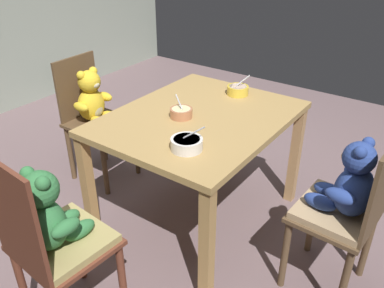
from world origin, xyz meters
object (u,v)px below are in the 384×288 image
porridge_bowl_terracotta_center (181,113)px  metal_pail (72,92)px  porridge_bowl_white_near_left (187,144)px  porridge_bowl_yellow_near_right (238,90)px  dining_table (199,130)px  teddy_chair_near_front (347,197)px  teddy_chair_near_left (51,229)px  teddy_chair_far_center (93,106)px

porridge_bowl_terracotta_center → metal_pail: 2.33m
porridge_bowl_white_near_left → porridge_bowl_yellow_near_right: bearing=11.4°
dining_table → teddy_chair_near_front: size_ratio=1.26×
teddy_chair_near_front → porridge_bowl_yellow_near_right: size_ratio=6.60×
teddy_chair_near_front → porridge_bowl_white_near_left: teddy_chair_near_front is taller
teddy_chair_near_left → porridge_bowl_terracotta_center: size_ratio=7.36×
dining_table → teddy_chair_far_center: teddy_chair_far_center is taller
porridge_bowl_yellow_near_right → teddy_chair_near_front: bearing=-118.1°
porridge_bowl_yellow_near_right → porridge_bowl_white_near_left: (-0.75, -0.15, 0.00)m
teddy_chair_near_left → porridge_bowl_yellow_near_right: bearing=0.8°
dining_table → teddy_chair_near_front: 0.89m
dining_table → metal_pail: dining_table is taller
teddy_chair_far_center → teddy_chair_near_front: teddy_chair_near_front is taller
teddy_chair_near_front → teddy_chair_near_left: bearing=48.1°
teddy_chair_far_center → porridge_bowl_terracotta_center: size_ratio=6.87×
teddy_chair_near_front → metal_pail: teddy_chair_near_front is taller
dining_table → teddy_chair_near_front: bearing=-93.7°
porridge_bowl_yellow_near_right → porridge_bowl_white_near_left: bearing=-168.6°
porridge_bowl_white_near_left → dining_table: bearing=25.9°
teddy_chair_near_left → porridge_bowl_white_near_left: teddy_chair_near_left is taller
teddy_chair_near_left → porridge_bowl_yellow_near_right: teddy_chair_near_left is taller
teddy_chair_near_front → porridge_bowl_terracotta_center: teddy_chair_near_front is taller
teddy_chair_near_front → metal_pail: (0.83, 3.03, -0.44)m
porridge_bowl_yellow_near_right → porridge_bowl_terracotta_center: 0.49m
porridge_bowl_yellow_near_right → metal_pail: size_ratio=0.57×
porridge_bowl_white_near_left → teddy_chair_near_left: bearing=160.4°
teddy_chair_near_left → porridge_bowl_white_near_left: size_ratio=5.82×
teddy_chair_far_center → teddy_chair_near_front: size_ratio=0.99×
dining_table → teddy_chair_near_front: (-0.06, -0.88, -0.07)m
teddy_chair_far_center → metal_pail: 1.54m
dining_table → porridge_bowl_white_near_left: 0.41m
teddy_chair_near_front → porridge_bowl_white_near_left: bearing=25.6°
teddy_chair_far_center → porridge_bowl_white_near_left: teddy_chair_far_center is taller
teddy_chair_far_center → porridge_bowl_terracotta_center: bearing=-5.7°
teddy_chair_far_center → porridge_bowl_yellow_near_right: (0.41, -0.91, 0.20)m
teddy_chair_near_left → metal_pail: teddy_chair_near_left is taller
teddy_chair_far_center → dining_table: bearing=-0.5°
dining_table → porridge_bowl_terracotta_center: (-0.08, 0.07, 0.12)m
teddy_chair_far_center → porridge_bowl_white_near_left: size_ratio=5.42×
teddy_chair_near_front → porridge_bowl_white_near_left: size_ratio=5.48×
teddy_chair_far_center → porridge_bowl_yellow_near_right: size_ratio=6.54×
dining_table → metal_pail: 2.34m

